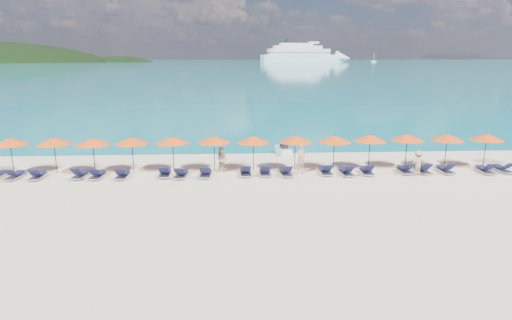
{
  "coord_description": "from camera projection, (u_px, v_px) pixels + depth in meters",
  "views": [
    {
      "loc": [
        -1.3,
        -20.98,
        7.02
      ],
      "look_at": [
        0.0,
        3.0,
        1.2
      ],
      "focal_mm": 30.0,
      "sensor_mm": 36.0,
      "label": 1
    }
  ],
  "objects": [
    {
      "name": "ground",
      "position": [
        259.0,
        196.0,
        22.08
      ],
      "size": [
        1400.0,
        1400.0,
        0.0
      ],
      "primitive_type": "plane",
      "color": "beige"
    },
    {
      "name": "sea",
      "position": [
        233.0,
        61.0,
        662.56
      ],
      "size": [
        1600.0,
        1300.0,
        0.01
      ],
      "primitive_type": "cube",
      "color": "#1FA9B2",
      "rests_on": "ground"
    },
    {
      "name": "headland_small",
      "position": [
        120.0,
        89.0,
        565.9
      ],
      "size": [
        162.0,
        126.0,
        85.5
      ],
      "color": "black",
      "rests_on": "ground"
    },
    {
      "name": "cruise_ship",
      "position": [
        308.0,
        55.0,
        559.54
      ],
      "size": [
        124.24,
        44.13,
        34.2
      ],
      "rotation": [
        0.0,
        0.0,
        0.2
      ],
      "color": "white",
      "rests_on": "ground"
    },
    {
      "name": "sailboat_near",
      "position": [
        339.0,
        61.0,
        553.23
      ],
      "size": [
        6.88,
        2.29,
        12.61
      ],
      "color": "white",
      "rests_on": "ground"
    },
    {
      "name": "sailboat_far",
      "position": [
        374.0,
        61.0,
        572.3
      ],
      "size": [
        6.57,
        2.19,
        12.04
      ],
      "color": "white",
      "rests_on": "ground"
    },
    {
      "name": "jetski",
      "position": [
        283.0,
        150.0,
        31.54
      ],
      "size": [
        1.12,
        2.18,
        0.74
      ],
      "rotation": [
        0.0,
        0.0,
        0.17
      ],
      "color": "white",
      "rests_on": "ground"
    },
    {
      "name": "beachgoer_a",
      "position": [
        301.0,
        159.0,
        26.09
      ],
      "size": [
        0.82,
        0.77,
        1.87
      ],
      "primitive_type": "imported",
      "rotation": [
        0.0,
        0.0,
        0.64
      ],
      "color": "tan",
      "rests_on": "ground"
    },
    {
      "name": "beachgoer_b",
      "position": [
        222.0,
        160.0,
        26.45
      ],
      "size": [
        0.87,
        0.67,
        1.58
      ],
      "primitive_type": "imported",
      "rotation": [
        0.0,
        0.0,
        -0.33
      ],
      "color": "tan",
      "rests_on": "ground"
    },
    {
      "name": "beachgoer_c",
      "position": [
        418.0,
        163.0,
        25.81
      ],
      "size": [
        1.03,
        0.54,
        1.54
      ],
      "primitive_type": "imported",
      "rotation": [
        0.0,
        0.0,
        3.22
      ],
      "color": "tan",
      "rests_on": "ground"
    },
    {
      "name": "umbrella_0",
      "position": [
        10.0,
        142.0,
        25.84
      ],
      "size": [
        2.1,
        2.1,
        2.28
      ],
      "color": "black",
      "rests_on": "ground"
    },
    {
      "name": "umbrella_1",
      "position": [
        54.0,
        141.0,
        26.0
      ],
      "size": [
        2.1,
        2.1,
        2.28
      ],
      "color": "black",
      "rests_on": "ground"
    },
    {
      "name": "umbrella_2",
      "position": [
        93.0,
        141.0,
        25.9
      ],
      "size": [
        2.1,
        2.1,
        2.28
      ],
      "color": "black",
      "rests_on": "ground"
    },
    {
      "name": "umbrella_3",
      "position": [
        132.0,
        141.0,
        26.16
      ],
      "size": [
        2.1,
        2.1,
        2.28
      ],
      "color": "black",
      "rests_on": "ground"
    },
    {
      "name": "umbrella_4",
      "position": [
        173.0,
        140.0,
        26.35
      ],
      "size": [
        2.1,
        2.1,
        2.28
      ],
      "color": "black",
      "rests_on": "ground"
    },
    {
      "name": "umbrella_5",
      "position": [
        214.0,
        139.0,
        26.49
      ],
      "size": [
        2.1,
        2.1,
        2.28
      ],
      "color": "black",
      "rests_on": "ground"
    },
    {
      "name": "umbrella_6",
      "position": [
        253.0,
        140.0,
        26.48
      ],
      "size": [
        2.1,
        2.1,
        2.28
      ],
      "color": "black",
      "rests_on": "ground"
    },
    {
      "name": "umbrella_7",
      "position": [
        295.0,
        139.0,
        26.67
      ],
      "size": [
        2.1,
        2.1,
        2.28
      ],
      "color": "black",
      "rests_on": "ground"
    },
    {
      "name": "umbrella_8",
      "position": [
        334.0,
        139.0,
        26.69
      ],
      "size": [
        2.1,
        2.1,
        2.28
      ],
      "color": "black",
      "rests_on": "ground"
    },
    {
      "name": "umbrella_9",
      "position": [
        370.0,
        138.0,
        27.0
      ],
      "size": [
        2.1,
        2.1,
        2.28
      ],
      "color": "black",
      "rests_on": "ground"
    },
    {
      "name": "umbrella_10",
      "position": [
        407.0,
        137.0,
        27.18
      ],
      "size": [
        2.1,
        2.1,
        2.28
      ],
      "color": "black",
      "rests_on": "ground"
    },
    {
      "name": "umbrella_11",
      "position": [
        447.0,
        137.0,
        27.2
      ],
      "size": [
        2.1,
        2.1,
        2.28
      ],
      "color": "black",
      "rests_on": "ground"
    },
    {
      "name": "umbrella_12",
      "position": [
        487.0,
        137.0,
        27.31
      ],
      "size": [
        2.1,
        2.1,
        2.28
      ],
      "color": "black",
      "rests_on": "ground"
    },
    {
      "name": "lounger_1",
      "position": [
        15.0,
        175.0,
        25.19
      ],
      "size": [
        0.7,
        1.73,
        0.66
      ],
      "rotation": [
        0.0,
        0.0,
        -0.05
      ],
      "color": "silver",
      "rests_on": "ground"
    },
    {
      "name": "lounger_2",
      "position": [
        38.0,
        175.0,
        25.2
      ],
      "size": [
        0.75,
        1.74,
        0.66
      ],
      "rotation": [
        0.0,
        0.0,
        0.08
      ],
      "color": "silver",
      "rests_on": "ground"
    },
    {
      "name": "lounger_3",
      "position": [
        80.0,
        174.0,
        25.39
      ],
      "size": [
        0.74,
        1.74,
        0.66
      ],
      "rotation": [
        0.0,
        0.0,
        -0.07
      ],
      "color": "silver",
      "rests_on": "ground"
    },
    {
      "name": "lounger_4",
      "position": [
        98.0,
        174.0,
        25.32
      ],
      "size": [
        0.69,
        1.73,
        0.66
      ],
      "rotation": [
        0.0,
        0.0,
        -0.04
      ],
      "color": "silver",
      "rests_on": "ground"
    },
    {
      "name": "lounger_5",
      "position": [
        123.0,
        174.0,
        25.32
      ],
      "size": [
        0.63,
        1.71,
        0.66
      ],
      "rotation": [
        0.0,
        0.0,
        -0.01
      ],
      "color": "silver",
      "rests_on": "ground"
    },
    {
      "name": "lounger_6",
      "position": [
        165.0,
        172.0,
        25.7
      ],
      "size": [
        0.67,
        1.72,
        0.66
      ],
      "rotation": [
        0.0,
        0.0,
        0.03
      ],
      "color": "silver",
      "rests_on": "ground"
    },
    {
      "name": "lounger_7",
      "position": [
        181.0,
        174.0,
        25.45
      ],
      "size": [
        0.79,
        1.75,
        0.66
      ],
      "rotation": [
        0.0,
        0.0,
        -0.1
      ],
      "color": "silver",
      "rests_on": "ground"
    },
    {
      "name": "lounger_8",
      "position": [
        206.0,
        173.0,
        25.62
      ],
      "size": [
        0.7,
        1.73,
        0.66
      ],
      "rotation": [
        0.0,
        0.0,
        -0.05
      ],
      "color": "silver",
      "rests_on": "ground"
    },
    {
      "name": "lounger_9",
      "position": [
        246.0,
        171.0,
        25.92
      ],
      "size": [
        0.69,
        1.72,
        0.66
      ],
      "rotation": [
        0.0,
        0.0,
        0.04
      ],
      "color": "silver",
      "rests_on": "ground"
    },
    {
      "name": "lounger_10",
      "position": [
        265.0,
        171.0,
        25.99
      ],
      "size": [
        0.64,
        1.71,
        0.66
      ],
      "rotation": [
        0.0,
        0.0,
        -0.01
      ],
      "color": "silver",
      "rests_on": "ground"
    },
    {
      "name": "lounger_11",
      "position": [
        286.0,
        172.0,
        25.88
      ],
      "size": [
        0.79,
        1.76,
        0.66
      ],
      "rotation": [
        0.0,
        0.0,
        0.1
      ],
      "color": "silver",
      "rests_on": "ground"
    },
    {
      "name": "lounger_12",
      "position": [
        326.0,
        170.0,
        26.18
      ],
      "size": [
        0.62,
        1.7,
        0.66
      ],
      "rotation": [
        0.0,
        0.0,
        -0.0
      ],
      "color": "silver",
      "rests_on": "ground"
    },
    {
      "name": "lounger_13",
      "position": [
        346.0,
        171.0,
        25.98
      ],
      "size": [
        0.75,
        1.74,
        0.66
      ],
      "rotation": [
        0.0,
        0.0,
        0.08
      ],
      "color": "silver",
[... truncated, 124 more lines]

